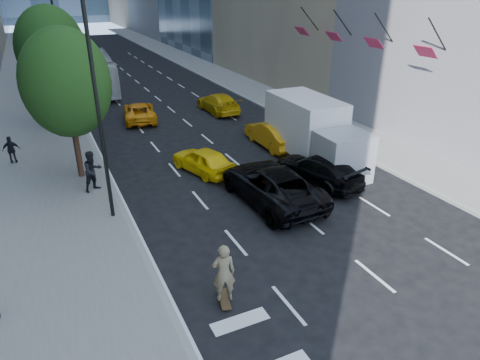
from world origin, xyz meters
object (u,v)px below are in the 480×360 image
black_sedan_lincoln (272,184)px  skateboarder (224,277)px  box_truck (314,132)px  black_sedan_mercedes (317,169)px  city_bus (97,72)px

black_sedan_lincoln → skateboarder: bearing=46.6°
black_sedan_lincoln → box_truck: (4.51, 3.32, 0.92)m
skateboarder → black_sedan_lincoln: skateboarder is taller
black_sedan_mercedes → skateboarder: bearing=25.7°
black_sedan_mercedes → box_truck: size_ratio=0.69×
black_sedan_mercedes → city_bus: 27.22m
skateboarder → city_bus: city_bus is taller
black_sedan_lincoln → black_sedan_mercedes: (3.08, 0.78, -0.12)m
black_sedan_lincoln → black_sedan_mercedes: 3.18m
black_sedan_lincoln → city_bus: (-3.70, 27.12, 0.83)m
black_sedan_lincoln → black_sedan_mercedes: size_ratio=1.21×
black_sedan_lincoln → black_sedan_mercedes: black_sedan_lincoln is taller
city_bus → black_sedan_mercedes: bearing=-71.4°
black_sedan_mercedes → black_sedan_lincoln: bearing=1.3°
skateboarder → box_truck: 12.83m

